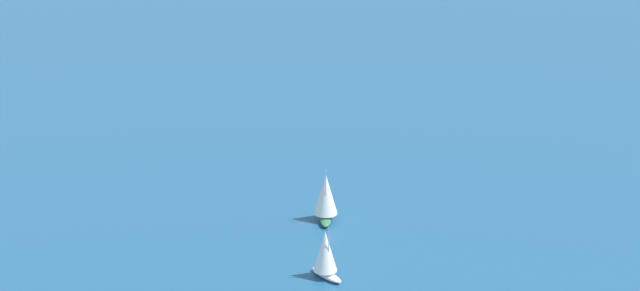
# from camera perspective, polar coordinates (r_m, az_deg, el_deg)

# --- Properties ---
(sailboat_near_centre) EXTENTS (8.80, 5.66, 10.94)m
(sailboat_near_centre) POSITION_cam_1_polar(r_m,az_deg,el_deg) (222.12, 0.29, -2.59)
(sailboat_near_centre) COLOR #33704C
(sailboat_near_centre) RESTS_ON ground_plane
(sailboat_far_port) EXTENTS (6.30, 7.42, 9.86)m
(sailboat_far_port) POSITION_cam_1_polar(r_m,az_deg,el_deg) (199.78, 0.27, -5.47)
(sailboat_far_port) COLOR white
(sailboat_far_port) RESTS_ON ground_plane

